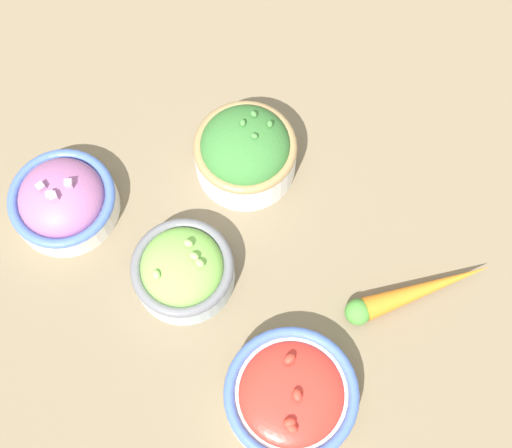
% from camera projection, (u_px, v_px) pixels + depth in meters
% --- Properties ---
extents(ground_plane, '(3.00, 3.00, 0.00)m').
position_uv_depth(ground_plane, '(256.00, 233.00, 0.83)').
color(ground_plane, '#75664C').
extents(bowl_cherry_tomatoes, '(0.14, 0.14, 0.06)m').
position_uv_depth(bowl_cherry_tomatoes, '(291.00, 395.00, 0.74)').
color(bowl_cherry_tomatoes, silver).
rests_on(bowl_cherry_tomatoes, ground_plane).
extents(bowl_lettuce, '(0.11, 0.11, 0.07)m').
position_uv_depth(bowl_lettuce, '(183.00, 269.00, 0.79)').
color(bowl_lettuce, '#B2C1CC').
rests_on(bowl_lettuce, ground_plane).
extents(bowl_red_onion, '(0.12, 0.12, 0.07)m').
position_uv_depth(bowl_red_onion, '(63.00, 200.00, 0.82)').
color(bowl_red_onion, silver).
rests_on(bowl_red_onion, ground_plane).
extents(bowl_broccoli, '(0.12, 0.12, 0.09)m').
position_uv_depth(bowl_broccoli, '(245.00, 151.00, 0.83)').
color(bowl_broccoli, white).
rests_on(bowl_broccoli, ground_plane).
extents(loose_carrot, '(0.12, 0.15, 0.03)m').
position_uv_depth(loose_carrot, '(415.00, 292.00, 0.79)').
color(loose_carrot, orange).
rests_on(loose_carrot, ground_plane).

